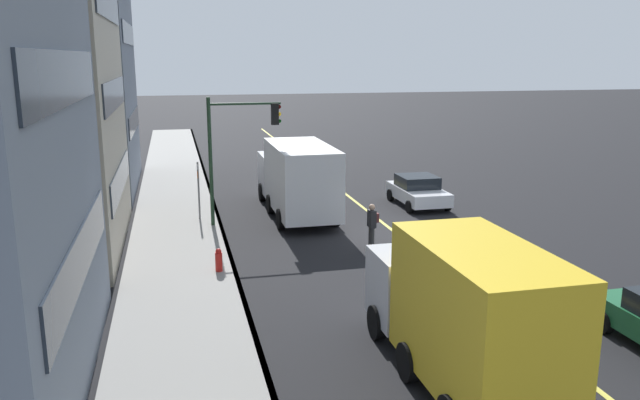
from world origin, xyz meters
The scene contains 11 objects.
ground centered at (0.00, 0.00, 0.00)m, with size 200.00×200.00×0.00m, color black.
sidewalk_slab centered at (0.00, 8.86, 0.07)m, with size 80.00×3.77×0.15m, color gray.
curb_edge centered at (0.00, 7.06, 0.07)m, with size 80.00×0.16×0.15m, color slate.
lane_stripe_center centered at (0.00, 0.00, 0.01)m, with size 80.00×0.16×0.01m, color #D8CC4C.
car_white centered at (4.64, -2.76, 0.75)m, with size 4.03×2.12×1.48m.
truck_white centered at (4.16, 3.38, 1.78)m, with size 8.23×2.67×3.39m.
truck_yellow centered at (-11.91, 2.86, 1.78)m, with size 6.63×2.42×3.42m.
pedestrian_with_backpack centered at (-1.77, 1.68, 1.05)m, with size 0.44×0.39×1.78m.
traffic_light_mast centered at (2.68, 6.23, 3.78)m, with size 0.28×3.11×5.57m.
street_sign_post centered at (3.89, 7.88, 1.60)m, with size 0.60×0.08×2.71m.
fire_hydrant centered at (-3.37, 7.58, 0.47)m, with size 0.24×0.24×0.94m.
Camera 1 is at (-23.63, 8.86, 7.19)m, focal length 35.20 mm.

